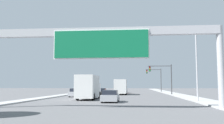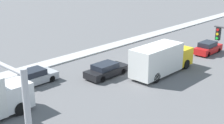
{
  "view_description": "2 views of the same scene",
  "coord_description": "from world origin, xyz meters",
  "px_view_note": "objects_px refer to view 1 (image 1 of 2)",
  "views": [
    {
      "loc": [
        2.87,
        -3.24,
        2.0
      ],
      "look_at": [
        0.0,
        28.26,
        4.91
      ],
      "focal_mm": 40.0,
      "sensor_mm": 36.0,
      "label": 1
    },
    {
      "loc": [
        16.94,
        23.86,
        11.15
      ],
      "look_at": [
        0.72,
        40.82,
        3.33
      ],
      "focal_mm": 50.0,
      "sensor_mm": 36.0,
      "label": 2
    }
  ],
  "objects_px": {
    "car_near_right": "(123,90)",
    "truck_box_primary": "(121,87)",
    "sign_gantry": "(101,44)",
    "street_lamp_right": "(194,60)",
    "car_far_center": "(110,96)",
    "traffic_light_near_intersection": "(164,74)",
    "car_far_left": "(101,92)",
    "traffic_light_mid_block": "(156,76)",
    "car_far_right": "(76,93)",
    "truck_box_secondary": "(89,87)"
  },
  "relations": [
    {
      "from": "traffic_light_mid_block",
      "to": "car_far_right",
      "type": "bearing_deg",
      "value": -118.3
    },
    {
      "from": "car_far_right",
      "to": "truck_box_primary",
      "type": "height_order",
      "value": "truck_box_primary"
    },
    {
      "from": "truck_box_primary",
      "to": "street_lamp_right",
      "type": "height_order",
      "value": "street_lamp_right"
    },
    {
      "from": "truck_box_primary",
      "to": "truck_box_secondary",
      "type": "bearing_deg",
      "value": -101.22
    },
    {
      "from": "car_far_center",
      "to": "car_far_right",
      "type": "height_order",
      "value": "car_far_right"
    },
    {
      "from": "car_near_right",
      "to": "truck_box_primary",
      "type": "height_order",
      "value": "truck_box_primary"
    },
    {
      "from": "sign_gantry",
      "to": "truck_box_primary",
      "type": "distance_m",
      "value": 31.04
    },
    {
      "from": "truck_box_secondary",
      "to": "traffic_light_near_intersection",
      "type": "height_order",
      "value": "traffic_light_near_intersection"
    },
    {
      "from": "truck_box_primary",
      "to": "traffic_light_near_intersection",
      "type": "relative_size",
      "value": 1.32
    },
    {
      "from": "car_far_left",
      "to": "traffic_light_near_intersection",
      "type": "xyz_separation_m",
      "value": [
        12.22,
        3.57,
        3.52
      ]
    },
    {
      "from": "car_far_center",
      "to": "car_far_right",
      "type": "relative_size",
      "value": 1.02
    },
    {
      "from": "sign_gantry",
      "to": "street_lamp_right",
      "type": "bearing_deg",
      "value": 43.84
    },
    {
      "from": "traffic_light_near_intersection",
      "to": "street_lamp_right",
      "type": "bearing_deg",
      "value": -86.23
    },
    {
      "from": "car_far_center",
      "to": "traffic_light_near_intersection",
      "type": "xyz_separation_m",
      "value": [
        8.72,
        21.96,
        3.51
      ]
    },
    {
      "from": "car_far_center",
      "to": "truck_box_secondary",
      "type": "distance_m",
      "value": 6.19
    },
    {
      "from": "car_near_right",
      "to": "truck_box_primary",
      "type": "distance_m",
      "value": 9.98
    },
    {
      "from": "car_far_right",
      "to": "truck_box_secondary",
      "type": "bearing_deg",
      "value": -64.63
    },
    {
      "from": "traffic_light_near_intersection",
      "to": "street_lamp_right",
      "type": "height_order",
      "value": "street_lamp_right"
    },
    {
      "from": "traffic_light_near_intersection",
      "to": "traffic_light_mid_block",
      "type": "distance_m",
      "value": 20.0
    },
    {
      "from": "car_near_right",
      "to": "car_far_left",
      "type": "bearing_deg",
      "value": -103.84
    },
    {
      "from": "car_far_right",
      "to": "traffic_light_mid_block",
      "type": "bearing_deg",
      "value": 61.7
    },
    {
      "from": "traffic_light_near_intersection",
      "to": "street_lamp_right",
      "type": "distance_m",
      "value": 20.48
    },
    {
      "from": "traffic_light_mid_block",
      "to": "street_lamp_right",
      "type": "height_order",
      "value": "street_lamp_right"
    },
    {
      "from": "car_far_left",
      "to": "car_far_right",
      "type": "relative_size",
      "value": 1.11
    },
    {
      "from": "truck_box_secondary",
      "to": "traffic_light_near_intersection",
      "type": "bearing_deg",
      "value": 54.22
    },
    {
      "from": "truck_box_secondary",
      "to": "sign_gantry",
      "type": "bearing_deg",
      "value": -75.08
    },
    {
      "from": "car_far_center",
      "to": "traffic_light_near_intersection",
      "type": "distance_m",
      "value": 23.89
    },
    {
      "from": "truck_box_primary",
      "to": "traffic_light_mid_block",
      "type": "relative_size",
      "value": 1.22
    },
    {
      "from": "sign_gantry",
      "to": "street_lamp_right",
      "type": "height_order",
      "value": "street_lamp_right"
    },
    {
      "from": "car_far_left",
      "to": "traffic_light_mid_block",
      "type": "relative_size",
      "value": 0.71
    },
    {
      "from": "truck_box_primary",
      "to": "truck_box_secondary",
      "type": "relative_size",
      "value": 0.98
    },
    {
      "from": "car_far_center",
      "to": "car_near_right",
      "type": "relative_size",
      "value": 0.99
    },
    {
      "from": "truck_box_secondary",
      "to": "traffic_light_near_intersection",
      "type": "xyz_separation_m",
      "value": [
        12.22,
        16.96,
        2.5
      ]
    },
    {
      "from": "car_far_left",
      "to": "traffic_light_near_intersection",
      "type": "distance_m",
      "value": 13.21
    },
    {
      "from": "street_lamp_right",
      "to": "sign_gantry",
      "type": "bearing_deg",
      "value": -136.16
    },
    {
      "from": "sign_gantry",
      "to": "car_far_right",
      "type": "distance_m",
      "value": 22.22
    },
    {
      "from": "truck_box_secondary",
      "to": "street_lamp_right",
      "type": "xyz_separation_m",
      "value": [
        13.57,
        -3.47,
        3.36
      ]
    },
    {
      "from": "car_near_right",
      "to": "traffic_light_mid_block",
      "type": "height_order",
      "value": "traffic_light_mid_block"
    },
    {
      "from": "sign_gantry",
      "to": "traffic_light_near_intersection",
      "type": "xyz_separation_m",
      "value": [
        8.72,
        30.09,
        -1.38
      ]
    },
    {
      "from": "car_far_center",
      "to": "car_far_right",
      "type": "bearing_deg",
      "value": 119.48
    },
    {
      "from": "sign_gantry",
      "to": "car_near_right",
      "type": "relative_size",
      "value": 4.7
    },
    {
      "from": "truck_box_primary",
      "to": "sign_gantry",
      "type": "bearing_deg",
      "value": -90.0
    },
    {
      "from": "car_far_center",
      "to": "truck_box_primary",
      "type": "bearing_deg",
      "value": 90.0
    },
    {
      "from": "car_far_left",
      "to": "car_far_right",
      "type": "height_order",
      "value": "car_far_right"
    },
    {
      "from": "car_far_right",
      "to": "street_lamp_right",
      "type": "xyz_separation_m",
      "value": [
        17.07,
        -10.85,
        4.36
      ]
    },
    {
      "from": "car_far_right",
      "to": "traffic_light_mid_block",
      "type": "relative_size",
      "value": 0.63
    },
    {
      "from": "car_near_right",
      "to": "car_far_left",
      "type": "distance_m",
      "value": 14.63
    },
    {
      "from": "street_lamp_right",
      "to": "truck_box_secondary",
      "type": "bearing_deg",
      "value": 165.67
    },
    {
      "from": "car_far_right",
      "to": "truck_box_secondary",
      "type": "relative_size",
      "value": 0.51
    },
    {
      "from": "sign_gantry",
      "to": "traffic_light_near_intersection",
      "type": "bearing_deg",
      "value": 73.84
    }
  ]
}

